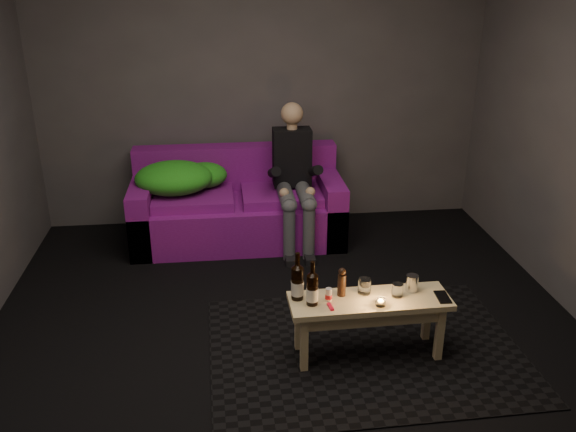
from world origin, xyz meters
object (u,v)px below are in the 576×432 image
Objects in this scene: person at (294,174)px; coffee_table at (369,309)px; sofa at (238,208)px; beer_bottle_b at (312,289)px; beer_bottle_a at (297,282)px; steel_cup at (412,283)px.

person is 1.22× the size of coffee_table.
coffee_table is (0.73, -1.88, 0.05)m from sofa.
sofa is at bearing 101.01° from beer_bottle_b.
coffee_table is at bearing -68.82° from sofa.
sofa is 2.02m from coffee_table.
sofa reaches higher than beer_bottle_b.
beer_bottle_a is 2.93× the size of steel_cup.
person is 11.59× the size of steel_cup.
sofa is 2.08m from steel_cup.
sofa is 0.61m from person.
beer_bottle_b is 0.65m from steel_cup.
steel_cup is at bearing -60.95° from sofa.
person is at bearing 107.53° from steel_cup.
beer_bottle_a reaches higher than coffee_table.
beer_bottle_b is at bearing -93.60° from person.
sofa is 1.83× the size of coffee_table.
steel_cup is (0.53, -1.67, -0.17)m from person.
sofa is 1.50× the size of person.
person is at bearing 98.12° from coffee_table.
beer_bottle_a reaches higher than steel_cup.
sofa reaches higher than steel_cup.
sofa is 1.96m from beer_bottle_b.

